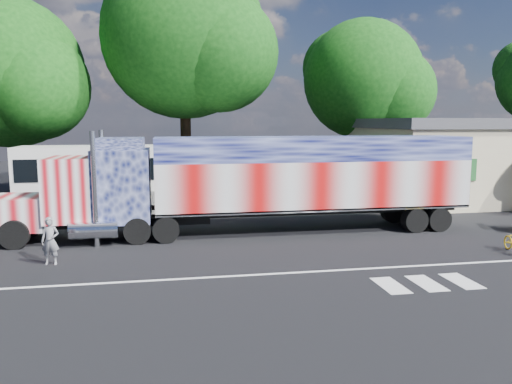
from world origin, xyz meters
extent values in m
plane|color=black|center=(0.00, 0.00, 0.00)|extent=(100.00, 100.00, 0.00)
cube|color=silver|center=(0.00, -3.00, 0.01)|extent=(30.00, 0.15, 0.01)
cube|color=silver|center=(2.80, -4.80, 0.01)|extent=(0.70, 1.60, 0.01)
cube|color=silver|center=(4.00, -4.80, 0.01)|extent=(0.70, 1.60, 0.01)
cube|color=silver|center=(5.20, -4.80, 0.01)|extent=(0.70, 1.60, 0.01)
cube|color=black|center=(-6.84, 3.22, 0.74)|extent=(9.50, 1.06, 0.32)
cube|color=#D67E84|center=(-10.22, 3.22, 1.27)|extent=(2.75, 2.32, 1.37)
cube|color=#D67E84|center=(-7.89, 3.22, 2.22)|extent=(1.90, 2.64, 2.64)
cube|color=black|center=(-8.79, 3.22, 2.69)|extent=(0.06, 2.22, 0.95)
cube|color=#4B5382|center=(-5.78, 3.22, 2.32)|extent=(2.32, 2.64, 3.06)
cube|color=#4B5382|center=(-5.78, 3.22, 4.07)|extent=(1.90, 2.53, 0.53)
cylinder|color=silver|center=(-6.73, 4.61, 2.32)|extent=(0.21, 0.21, 4.65)
cylinder|color=silver|center=(-6.73, 1.82, 2.32)|extent=(0.21, 0.21, 4.65)
cylinder|color=silver|center=(-6.84, 4.59, 0.69)|extent=(1.90, 0.70, 0.70)
cylinder|color=silver|center=(-6.84, 1.84, 0.69)|extent=(1.90, 0.70, 0.70)
cylinder|color=black|center=(-9.90, 2.05, 0.58)|extent=(1.16, 0.37, 1.16)
cylinder|color=black|center=(-9.90, 4.38, 0.58)|extent=(1.16, 0.37, 1.16)
cylinder|color=black|center=(-5.15, 2.11, 0.55)|extent=(1.10, 0.58, 1.10)
cylinder|color=black|center=(-5.15, 4.32, 0.55)|extent=(1.10, 0.58, 1.10)
cylinder|color=black|center=(-3.99, 2.11, 0.55)|extent=(1.10, 0.58, 1.10)
cylinder|color=black|center=(-3.99, 4.32, 0.55)|extent=(1.10, 0.58, 1.10)
cube|color=black|center=(2.67, 3.22, 1.00)|extent=(13.73, 1.16, 0.32)
cube|color=#D07272|center=(2.67, 3.22, 2.22)|extent=(14.15, 2.75, 2.11)
cube|color=#434B88|center=(2.67, 3.22, 3.80)|extent=(14.15, 2.75, 1.06)
cube|color=silver|center=(2.67, 3.22, 1.16)|extent=(14.15, 2.75, 0.13)
cube|color=silver|center=(9.76, 3.22, 2.75)|extent=(0.04, 2.64, 3.06)
cylinder|color=black|center=(7.21, 2.11, 0.55)|extent=(1.10, 0.58, 1.10)
cylinder|color=black|center=(7.21, 4.32, 0.55)|extent=(1.10, 0.58, 1.10)
cylinder|color=black|center=(8.37, 2.11, 0.55)|extent=(1.10, 0.58, 1.10)
cylinder|color=black|center=(8.37, 4.32, 0.55)|extent=(1.10, 0.58, 1.10)
cube|color=silver|center=(-5.31, 9.40, 1.85)|extent=(12.72, 2.76, 3.71)
cube|color=black|center=(-5.31, 9.40, 2.54)|extent=(12.29, 2.82, 1.17)
cube|color=black|center=(-5.31, 9.40, 0.48)|extent=(12.72, 2.76, 0.26)
cube|color=black|center=(-11.67, 9.40, 2.01)|extent=(0.06, 2.44, 1.48)
cylinder|color=black|center=(-10.08, 8.08, 0.53)|extent=(1.06, 0.32, 1.06)
cylinder|color=black|center=(-10.08, 10.73, 0.53)|extent=(1.06, 0.32, 1.06)
cylinder|color=black|center=(-2.13, 8.08, 0.53)|extent=(1.06, 0.32, 1.06)
cylinder|color=black|center=(-2.13, 10.73, 0.53)|extent=(1.06, 0.32, 1.06)
cylinder|color=black|center=(-1.18, 8.08, 0.53)|extent=(1.06, 0.32, 1.06)
cylinder|color=black|center=(-1.18, 10.73, 0.53)|extent=(1.06, 0.32, 1.06)
cube|color=#1E5926|center=(12.00, 5.96, 2.40)|extent=(1.60, 0.08, 1.20)
imported|color=slate|center=(-8.00, -0.49, 0.85)|extent=(0.65, 0.45, 1.70)
cylinder|color=black|center=(-13.72, 16.46, 3.25)|extent=(0.70, 0.70, 6.49)
sphere|color=#165113|center=(-13.72, 16.46, 8.11)|extent=(9.59, 9.59, 9.59)
sphere|color=#165113|center=(-11.80, 15.02, 7.19)|extent=(6.71, 6.71, 6.71)
cylinder|color=black|center=(10.34, 16.39, 3.22)|extent=(0.70, 0.70, 6.44)
sphere|color=#165113|center=(10.34, 16.39, 8.05)|extent=(8.60, 8.60, 8.60)
sphere|color=#165113|center=(12.07, 15.10, 7.13)|extent=(6.02, 6.02, 6.02)
sphere|color=#165113|center=(9.05, 17.68, 8.97)|extent=(5.59, 5.59, 5.59)
cylinder|color=black|center=(-2.55, 15.27, 4.21)|extent=(0.70, 0.70, 8.42)
sphere|color=#165113|center=(-2.55, 15.27, 10.52)|extent=(10.69, 10.69, 10.69)
sphere|color=#165113|center=(-0.42, 13.67, 9.32)|extent=(7.48, 7.48, 7.48)
sphere|color=#165113|center=(-4.16, 16.87, 11.72)|extent=(6.95, 6.95, 6.95)
camera|label=1|loc=(-3.93, -18.62, 5.01)|focal=35.00mm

